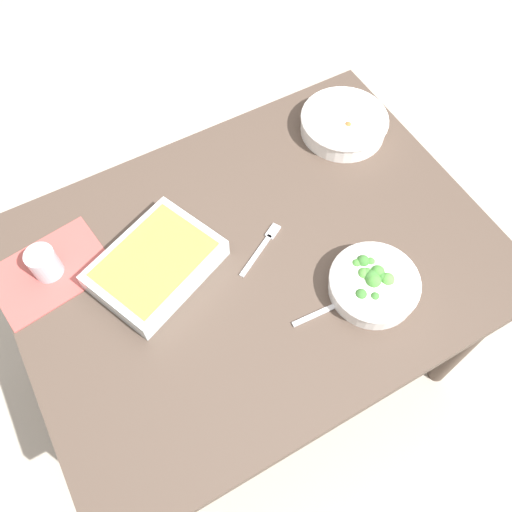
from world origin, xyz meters
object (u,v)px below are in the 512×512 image
at_px(stew_bowl, 344,123).
at_px(broccoli_bowl, 373,284).
at_px(drink_cup, 45,264).
at_px(spoon_by_broccoli, 335,306).
at_px(baking_dish, 156,264).
at_px(spoon_by_stew, 357,133).
at_px(fork_on_table, 263,246).

xyz_separation_m(stew_bowl, broccoli_bowl, (0.23, 0.47, -0.00)).
xyz_separation_m(broccoli_bowl, drink_cup, (0.67, -0.43, 0.01)).
relative_size(stew_bowl, broccoli_bowl, 1.15).
bearing_deg(spoon_by_broccoli, baking_dish, -42.10).
relative_size(spoon_by_stew, fork_on_table, 0.88).
height_order(stew_bowl, drink_cup, drink_cup).
xyz_separation_m(drink_cup, spoon_by_stew, (-0.93, -0.00, -0.03)).
relative_size(stew_bowl, drink_cup, 2.98).
height_order(broccoli_bowl, drink_cup, drink_cup).
bearing_deg(spoon_by_broccoli, fork_on_table, -73.85).
distance_m(spoon_by_stew, spoon_by_broccoli, 0.56).
xyz_separation_m(drink_cup, spoon_by_broccoli, (-0.57, 0.43, -0.03)).
distance_m(baking_dish, drink_cup, 0.27).
relative_size(stew_bowl, spoon_by_broccoli, 1.44).
distance_m(stew_bowl, broccoli_bowl, 0.52).
relative_size(stew_bowl, spoon_by_stew, 1.76).
relative_size(drink_cup, spoon_by_broccoli, 0.48).
height_order(stew_bowl, baking_dish, same).
relative_size(baking_dish, fork_on_table, 2.21).
relative_size(spoon_by_broccoli, fork_on_table, 1.08).
bearing_deg(drink_cup, spoon_by_broccoli, 142.91).
bearing_deg(stew_bowl, broccoli_bowl, 63.76).
bearing_deg(drink_cup, stew_bowl, -177.88).
bearing_deg(stew_bowl, drink_cup, 2.12).
xyz_separation_m(spoon_by_stew, spoon_by_broccoli, (0.36, 0.43, 0.00)).
bearing_deg(stew_bowl, spoon_by_broccoli, 54.08).
bearing_deg(fork_on_table, spoon_by_stew, -155.28).
height_order(broccoli_bowl, spoon_by_stew, broccoli_bowl).
height_order(baking_dish, fork_on_table, baking_dish).
xyz_separation_m(stew_bowl, baking_dish, (0.67, 0.16, 0.00)).
bearing_deg(broccoli_bowl, drink_cup, -32.89).
distance_m(baking_dish, fork_on_table, 0.27).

